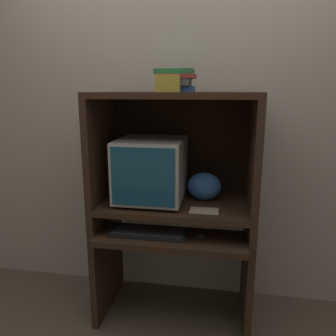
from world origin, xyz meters
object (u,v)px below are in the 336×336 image
at_px(keyboard, 149,233).
at_px(storage_box, 169,83).
at_px(crt_monitor, 151,169).
at_px(book_stack, 176,80).
at_px(snack_bag, 204,186).
at_px(mouse, 200,236).

bearing_deg(keyboard, storage_box, 57.60).
xyz_separation_m(crt_monitor, keyboard, (0.02, -0.17, -0.35)).
relative_size(crt_monitor, book_stack, 1.86).
distance_m(keyboard, snack_bag, 0.46).
xyz_separation_m(crt_monitor, book_stack, (0.15, 0.05, 0.54)).
distance_m(crt_monitor, storage_box, 0.53).
xyz_separation_m(book_stack, storage_box, (-0.03, -0.06, -0.02)).
bearing_deg(crt_monitor, snack_bag, 12.13).
height_order(mouse, storage_box, storage_box).
xyz_separation_m(mouse, snack_bag, (0.00, 0.24, 0.23)).
distance_m(crt_monitor, mouse, 0.51).
relative_size(snack_bag, storage_box, 1.55).
distance_m(snack_bag, storage_box, 0.67).
height_order(crt_monitor, mouse, crt_monitor).
bearing_deg(keyboard, book_stack, 58.90).
relative_size(mouse, storage_box, 0.47).
bearing_deg(storage_box, book_stack, 62.36).
bearing_deg(crt_monitor, book_stack, 17.63).
bearing_deg(snack_bag, book_stack, -172.42).
height_order(crt_monitor, snack_bag, crt_monitor).
relative_size(crt_monitor, mouse, 6.83).
relative_size(keyboard, storage_box, 3.36).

